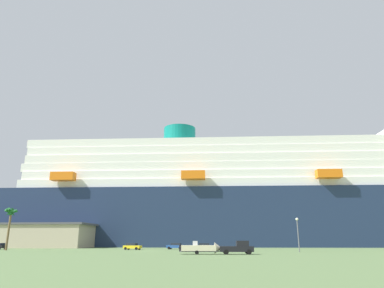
# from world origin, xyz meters

# --- Properties ---
(ground_plane) EXTENTS (600.00, 600.00, 0.00)m
(ground_plane) POSITION_xyz_m (0.00, 30.00, 0.00)
(ground_plane) COLOR #567042
(cruise_ship) EXTENTS (232.95, 50.15, 55.03)m
(cruise_ship) POSITION_xyz_m (26.14, 57.71, 16.01)
(cruise_ship) COLOR #1E2D4C
(cruise_ship) RESTS_ON ground_plane
(terminal_building) EXTENTS (48.81, 22.72, 7.37)m
(terminal_building) POSITION_xyz_m (-49.73, 31.73, 3.71)
(terminal_building) COLOR #B7A88C
(terminal_building) RESTS_ON ground_plane
(pickup_truck) EXTENTS (5.78, 2.75, 2.20)m
(pickup_truck) POSITION_xyz_m (19.48, -15.19, 1.04)
(pickup_truck) COLOR black
(pickup_truck) RESTS_ON ground_plane
(small_boat_on_trailer) EXTENTS (8.02, 2.66, 2.15)m
(small_boat_on_trailer) POSITION_xyz_m (13.64, -15.81, 0.96)
(small_boat_on_trailer) COLOR #595960
(small_boat_on_trailer) RESTS_ON ground_plane
(palm_tree) EXTENTS (3.04, 3.01, 9.88)m
(palm_tree) POSITION_xyz_m (-34.87, 2.96, 7.96)
(palm_tree) COLOR brown
(palm_tree) RESTS_ON ground_plane
(street_lamp) EXTENTS (0.56, 0.56, 6.63)m
(street_lamp) POSITION_xyz_m (31.53, -2.94, 4.43)
(street_lamp) COLOR slate
(street_lamp) RESTS_ON ground_plane
(parked_car_yellow_taxi) EXTENTS (4.58, 2.47, 1.58)m
(parked_car_yellow_taxi) POSITION_xyz_m (-6.27, 10.05, 0.83)
(parked_car_yellow_taxi) COLOR yellow
(parked_car_yellow_taxi) RESTS_ON ground_plane
(parked_car_silver_sedan) EXTENTS (4.62, 2.34, 1.58)m
(parked_car_silver_sedan) POSITION_xyz_m (11.74, 8.91, 0.83)
(parked_car_silver_sedan) COLOR silver
(parked_car_silver_sedan) RESTS_ON ground_plane
(parked_car_blue_suv) EXTENTS (4.49, 2.34, 1.58)m
(parked_car_blue_suv) POSITION_xyz_m (3.42, 16.48, 0.83)
(parked_car_blue_suv) COLOR #264C99
(parked_car_blue_suv) RESTS_ON ground_plane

